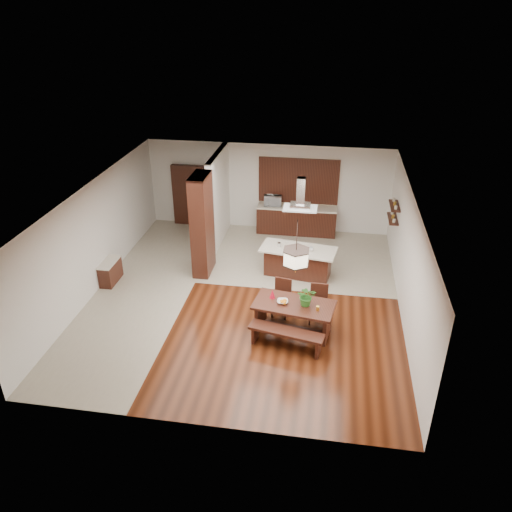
% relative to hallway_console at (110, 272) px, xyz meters
% --- Properties ---
extents(room_shell, '(9.00, 9.04, 2.92)m').
position_rel_hallway_console_xyz_m(room_shell, '(3.81, -0.20, 1.75)').
color(room_shell, '#38170A').
rests_on(room_shell, ground).
extents(tile_hallway, '(2.50, 9.00, 0.01)m').
position_rel_hallway_console_xyz_m(tile_hallway, '(1.06, -0.20, -0.31)').
color(tile_hallway, '#B1A893').
rests_on(tile_hallway, ground).
extents(tile_kitchen, '(5.50, 4.00, 0.01)m').
position_rel_hallway_console_xyz_m(tile_kitchen, '(5.06, 2.30, -0.31)').
color(tile_kitchen, '#B1A893').
rests_on(tile_kitchen, ground).
extents(soffit_band, '(8.00, 9.00, 0.02)m').
position_rel_hallway_console_xyz_m(soffit_band, '(3.81, -0.20, 2.57)').
color(soffit_band, '#422410').
rests_on(soffit_band, room_shell).
extents(partition_pier, '(0.45, 1.00, 2.90)m').
position_rel_hallway_console_xyz_m(partition_pier, '(2.41, 1.00, 1.14)').
color(partition_pier, black).
rests_on(partition_pier, ground).
extents(partition_stub, '(0.18, 2.40, 2.90)m').
position_rel_hallway_console_xyz_m(partition_stub, '(2.41, 3.10, 1.14)').
color(partition_stub, silver).
rests_on(partition_stub, ground).
extents(hallway_console, '(0.37, 0.88, 0.63)m').
position_rel_hallway_console_xyz_m(hallway_console, '(0.00, 0.00, 0.00)').
color(hallway_console, black).
rests_on(hallway_console, ground).
extents(hallway_doorway, '(1.10, 0.20, 2.10)m').
position_rel_hallway_console_xyz_m(hallway_doorway, '(1.11, 4.20, 0.74)').
color(hallway_doorway, black).
rests_on(hallway_doorway, ground).
extents(rear_counter, '(2.60, 0.62, 0.95)m').
position_rel_hallway_console_xyz_m(rear_counter, '(4.81, 4.00, 0.16)').
color(rear_counter, black).
rests_on(rear_counter, ground).
extents(kitchen_window, '(2.60, 0.08, 1.50)m').
position_rel_hallway_console_xyz_m(kitchen_window, '(4.81, 4.26, 1.44)').
color(kitchen_window, '#A46631').
rests_on(kitchen_window, room_shell).
extents(shelf_lower, '(0.26, 0.90, 0.04)m').
position_rel_hallway_console_xyz_m(shelf_lower, '(7.68, 2.40, 1.08)').
color(shelf_lower, black).
rests_on(shelf_lower, room_shell).
extents(shelf_upper, '(0.26, 0.90, 0.04)m').
position_rel_hallway_console_xyz_m(shelf_upper, '(7.68, 2.40, 1.49)').
color(shelf_upper, black).
rests_on(shelf_upper, room_shell).
extents(dining_table, '(1.98, 1.21, 0.77)m').
position_rel_hallway_console_xyz_m(dining_table, '(5.21, -1.51, 0.25)').
color(dining_table, black).
rests_on(dining_table, ground).
extents(dining_bench, '(1.75, 0.73, 0.48)m').
position_rel_hallway_console_xyz_m(dining_bench, '(5.10, -2.17, -0.07)').
color(dining_bench, black).
rests_on(dining_bench, ground).
extents(dining_chair_left, '(0.49, 0.49, 0.95)m').
position_rel_hallway_console_xyz_m(dining_chair_left, '(4.84, -0.88, 0.16)').
color(dining_chair_left, black).
rests_on(dining_chair_left, ground).
extents(dining_chair_right, '(0.44, 0.44, 0.97)m').
position_rel_hallway_console_xyz_m(dining_chair_right, '(5.75, -1.02, 0.17)').
color(dining_chair_right, black).
rests_on(dining_chair_right, ground).
extents(pendant_lantern, '(0.64, 0.64, 1.31)m').
position_rel_hallway_console_xyz_m(pendant_lantern, '(5.21, -1.51, 1.93)').
color(pendant_lantern, beige).
rests_on(pendant_lantern, room_shell).
extents(foliage_plant, '(0.46, 0.41, 0.48)m').
position_rel_hallway_console_xyz_m(foliage_plant, '(5.49, -1.52, 0.70)').
color(foliage_plant, '#2D6E24').
rests_on(foliage_plant, dining_table).
extents(fruit_bowl, '(0.29, 0.29, 0.06)m').
position_rel_hallway_console_xyz_m(fruit_bowl, '(4.94, -1.51, 0.49)').
color(fruit_bowl, beige).
rests_on(fruit_bowl, dining_table).
extents(napkin_cone, '(0.17, 0.17, 0.21)m').
position_rel_hallway_console_xyz_m(napkin_cone, '(4.68, -1.34, 0.56)').
color(napkin_cone, '#B20C21').
rests_on(napkin_cone, dining_table).
extents(gold_ornament, '(0.09, 0.09, 0.11)m').
position_rel_hallway_console_xyz_m(gold_ornament, '(5.76, -1.70, 0.51)').
color(gold_ornament, gold).
rests_on(gold_ornament, dining_table).
extents(kitchen_island, '(2.19, 1.20, 0.86)m').
position_rel_hallway_console_xyz_m(kitchen_island, '(5.09, 1.19, 0.13)').
color(kitchen_island, black).
rests_on(kitchen_island, ground).
extents(range_hood, '(0.90, 0.55, 0.87)m').
position_rel_hallway_console_xyz_m(range_hood, '(5.09, 1.19, 2.15)').
color(range_hood, silver).
rests_on(range_hood, room_shell).
extents(island_cup, '(0.15, 0.15, 0.11)m').
position_rel_hallway_console_xyz_m(island_cup, '(5.45, 1.07, 0.60)').
color(island_cup, silver).
rests_on(island_cup, kitchen_island).
extents(microwave, '(0.60, 0.44, 0.31)m').
position_rel_hallway_console_xyz_m(microwave, '(4.01, 4.01, 0.79)').
color(microwave, silver).
rests_on(microwave, rear_counter).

